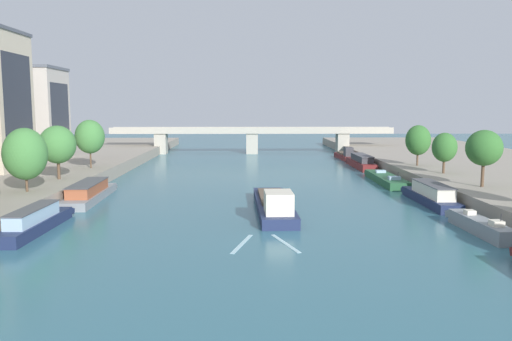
{
  "coord_description": "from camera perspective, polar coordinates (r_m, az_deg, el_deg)",
  "views": [
    {
      "loc": [
        -1.32,
        -16.64,
        11.3
      ],
      "look_at": [
        0.0,
        54.48,
        2.42
      ],
      "focal_mm": 35.68,
      "sensor_mm": 36.0,
      "label": 1
    }
  ],
  "objects": [
    {
      "name": "moored_boat_right_midway",
      "position": [
        63.18,
        19.0,
        -2.61
      ],
      "size": [
        2.64,
        14.24,
        2.52
      ],
      "color": "#1E284C",
      "rests_on": "ground"
    },
    {
      "name": "moored_boat_right_downstream",
      "position": [
        97.53,
        11.69,
        0.93
      ],
      "size": [
        2.79,
        16.0,
        2.5
      ],
      "color": "maroon",
      "rests_on": "ground"
    },
    {
      "name": "moored_boat_right_second",
      "position": [
        50.39,
        23.73,
        -5.64
      ],
      "size": [
        2.09,
        10.58,
        2.42
      ],
      "color": "gray",
      "rests_on": "ground"
    },
    {
      "name": "moored_boat_right_upstream",
      "position": [
        112.61,
        9.93,
        1.68
      ],
      "size": [
        2.47,
        12.95,
        2.91
      ],
      "color": "maroon",
      "rests_on": "ground"
    },
    {
      "name": "tree_left_distant",
      "position": [
        70.65,
        -21.36,
        2.72
      ],
      "size": [
        4.67,
        4.67,
        6.98
      ],
      "color": "brown",
      "rests_on": "quay_left"
    },
    {
      "name": "tree_left_nearest",
      "position": [
        82.09,
        -18.13,
        3.62
      ],
      "size": [
        4.44,
        4.44,
        7.42
      ],
      "color": "brown",
      "rests_on": "quay_left"
    },
    {
      "name": "building_left_corner",
      "position": [
        101.57,
        -24.24,
        5.9
      ],
      "size": [
        12.18,
        11.13,
        16.54
      ],
      "color": "#BCB2A8",
      "rests_on": "quay_left"
    },
    {
      "name": "tree_right_by_lamp",
      "position": [
        85.52,
        17.71,
        3.26
      ],
      "size": [
        3.97,
        3.97,
        6.48
      ],
      "color": "brown",
      "rests_on": "quay_right"
    },
    {
      "name": "barge_midriver",
      "position": [
        55.05,
        2.03,
        -3.76
      ],
      "size": [
        4.13,
        19.78,
        3.16
      ],
      "color": "#1E284C",
      "rests_on": "ground"
    },
    {
      "name": "moored_boat_left_lone",
      "position": [
        65.46,
        -18.18,
        -2.34
      ],
      "size": [
        3.66,
        16.22,
        2.28
      ],
      "color": "gray",
      "rests_on": "ground"
    },
    {
      "name": "tree_right_past_mid",
      "position": [
        76.63,
        20.38,
        2.44
      ],
      "size": [
        3.46,
        3.46,
        5.76
      ],
      "color": "brown",
      "rests_on": "quay_right"
    },
    {
      "name": "wake_behind_barge",
      "position": [
        42.78,
        0.87,
        -8.18
      ],
      "size": [
        5.6,
        5.96,
        0.03
      ],
      "color": "#A5D1DB",
      "rests_on": "ground"
    },
    {
      "name": "moored_boat_right_gap_after",
      "position": [
        78.94,
        14.34,
        -0.92
      ],
      "size": [
        3.22,
        16.5,
        2.2
      ],
      "color": "#235633",
      "rests_on": "ground"
    },
    {
      "name": "moored_boat_left_midway",
      "position": [
        50.68,
        -23.46,
        -5.23
      ],
      "size": [
        2.42,
        13.33,
        2.36
      ],
      "color": "#1E284C",
      "rests_on": "ground"
    },
    {
      "name": "tree_right_nearest",
      "position": [
        65.14,
        24.2,
        2.31
      ],
      "size": [
        4.14,
        4.14,
        6.71
      ],
      "color": "brown",
      "rests_on": "quay_right"
    },
    {
      "name": "tree_left_by_lamp",
      "position": [
        61.54,
        -24.46,
        1.7
      ],
      "size": [
        4.75,
        4.75,
        7.08
      ],
      "color": "brown",
      "rests_on": "quay_left"
    },
    {
      "name": "bridge_far",
      "position": [
        124.5,
        -0.46,
        3.84
      ],
      "size": [
        68.43,
        4.4,
        6.45
      ],
      "color": "#ADA899",
      "rests_on": "ground"
    }
  ]
}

